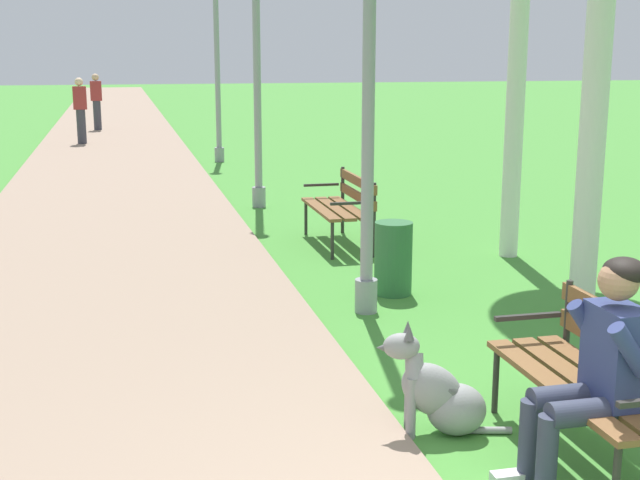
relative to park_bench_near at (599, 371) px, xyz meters
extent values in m
cube|color=gray|center=(-2.72, 22.73, -0.49)|extent=(3.49, 60.00, 0.04)
cube|color=brown|center=(-0.27, 0.00, -0.06)|extent=(0.14, 1.50, 0.04)
cube|color=brown|center=(-0.10, 0.00, -0.06)|extent=(0.14, 1.50, 0.04)
cube|color=brown|center=(0.08, 0.00, -0.06)|extent=(0.14, 1.50, 0.04)
cube|color=brown|center=(0.18, 0.00, 0.08)|extent=(0.04, 1.50, 0.11)
cube|color=brown|center=(0.18, 0.00, 0.26)|extent=(0.04, 1.50, 0.11)
cylinder|color=#2D2B28|center=(-0.30, 0.69, -0.29)|extent=(0.04, 0.04, 0.45)
cylinder|color=#2D2B28|center=(0.18, 0.69, -0.09)|extent=(0.04, 0.04, 0.85)
cube|color=#2D2B28|center=(-0.10, 0.69, 0.12)|extent=(0.45, 0.04, 0.03)
cube|color=brown|center=(-0.28, 5.65, -0.06)|extent=(0.14, 1.50, 0.04)
cube|color=brown|center=(-0.11, 5.65, -0.06)|extent=(0.14, 1.50, 0.04)
cube|color=brown|center=(0.07, 5.65, -0.06)|extent=(0.14, 1.50, 0.04)
cube|color=brown|center=(0.17, 5.65, 0.08)|extent=(0.04, 1.50, 0.11)
cube|color=brown|center=(0.17, 5.65, 0.26)|extent=(0.04, 1.50, 0.11)
cylinder|color=#2D2B28|center=(-0.31, 6.34, -0.29)|extent=(0.04, 0.04, 0.45)
cylinder|color=#2D2B28|center=(0.17, 6.34, -0.09)|extent=(0.04, 0.04, 0.85)
cube|color=#2D2B28|center=(-0.11, 6.34, 0.12)|extent=(0.45, 0.04, 0.03)
cylinder|color=#2D2B28|center=(-0.31, 4.96, -0.29)|extent=(0.04, 0.04, 0.45)
cylinder|color=#2D2B28|center=(0.17, 4.96, -0.09)|extent=(0.04, 0.04, 0.85)
cube|color=#2D2B28|center=(-0.11, 4.96, 0.12)|extent=(0.45, 0.04, 0.03)
cylinder|color=#33384C|center=(-0.31, -0.21, -0.04)|extent=(0.42, 0.14, 0.14)
cylinder|color=#33384C|center=(-0.52, -0.21, -0.28)|extent=(0.11, 0.11, 0.47)
cube|color=silver|center=(-0.60, -0.21, -0.48)|extent=(0.24, 0.09, 0.07)
cylinder|color=#33384C|center=(-0.31, -0.41, -0.04)|extent=(0.42, 0.14, 0.14)
cylinder|color=#33384C|center=(-0.52, -0.41, -0.28)|extent=(0.11, 0.11, 0.47)
cube|color=navy|center=(-0.10, -0.31, 0.22)|extent=(0.22, 0.36, 0.52)
cylinder|color=navy|center=(-0.16, -0.11, 0.32)|extent=(0.25, 0.09, 0.30)
cylinder|color=navy|center=(-0.16, -0.51, 0.32)|extent=(0.25, 0.09, 0.30)
sphere|color=#A37556|center=(-0.12, -0.31, 0.62)|extent=(0.21, 0.21, 0.21)
ellipsoid|color=black|center=(-0.09, -0.31, 0.67)|extent=(0.22, 0.23, 0.14)
ellipsoid|color=gray|center=(-0.66, 0.45, -0.35)|extent=(0.42, 0.36, 0.32)
ellipsoid|color=gray|center=(-0.81, 0.48, -0.23)|extent=(0.54, 0.33, 0.48)
ellipsoid|color=#595959|center=(-0.76, 0.47, -0.19)|extent=(0.39, 0.27, 0.27)
cylinder|color=gray|center=(-0.92, 0.57, -0.32)|extent=(0.06, 0.06, 0.38)
cylinder|color=gray|center=(-0.95, 0.46, -0.32)|extent=(0.06, 0.06, 0.38)
cylinder|color=gray|center=(-0.92, 0.51, -0.08)|extent=(0.15, 0.19, 0.19)
ellipsoid|color=gray|center=(-0.99, 0.53, 0.05)|extent=(0.25, 0.19, 0.16)
cone|color=#595959|center=(-1.09, 0.55, 0.04)|extent=(0.12, 0.11, 0.09)
cone|color=#595959|center=(-0.94, 0.56, 0.15)|extent=(0.06, 0.06, 0.09)
cone|color=#595959|center=(-0.97, 0.47, 0.15)|extent=(0.06, 0.06, 0.09)
cylinder|color=gray|center=(-0.47, 0.40, -0.49)|extent=(0.28, 0.11, 0.04)
cylinder|color=gray|center=(-0.49, 2.98, -0.36)|extent=(0.20, 0.20, 0.30)
cylinder|color=gray|center=(-0.49, 2.98, 1.55)|extent=(0.11, 0.11, 4.13)
cylinder|color=gray|center=(-0.57, 8.43, -0.36)|extent=(0.20, 0.20, 0.30)
cylinder|color=gray|center=(-0.57, 8.43, 1.61)|extent=(0.11, 0.11, 4.24)
cylinder|color=gray|center=(-0.51, 13.95, -0.36)|extent=(0.20, 0.20, 0.30)
cylinder|color=gray|center=(-0.51, 13.95, 1.33)|extent=(0.11, 0.11, 3.68)
cylinder|color=silver|center=(1.29, 2.40, 1.39)|extent=(0.22, 0.22, 3.80)
cylinder|color=silver|center=(1.69, 4.68, 1.70)|extent=(0.21, 0.21, 4.42)
cylinder|color=#2D6638|center=(-0.08, 3.48, -0.16)|extent=(0.36, 0.36, 0.70)
cylinder|color=#383842|center=(-3.44, 17.98, -0.07)|extent=(0.22, 0.22, 0.88)
cube|color=maroon|center=(-3.44, 17.98, 0.65)|extent=(0.32, 0.20, 0.56)
sphere|color=beige|center=(-3.44, 17.98, 1.04)|extent=(0.20, 0.20, 0.20)
cylinder|color=#383842|center=(-3.13, 21.82, -0.07)|extent=(0.22, 0.22, 0.88)
cube|color=maroon|center=(-3.13, 21.82, 0.65)|extent=(0.32, 0.20, 0.56)
sphere|color=tan|center=(-3.13, 21.82, 1.04)|extent=(0.20, 0.20, 0.20)
camera|label=1|loc=(-2.58, -4.08, 1.76)|focal=48.23mm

